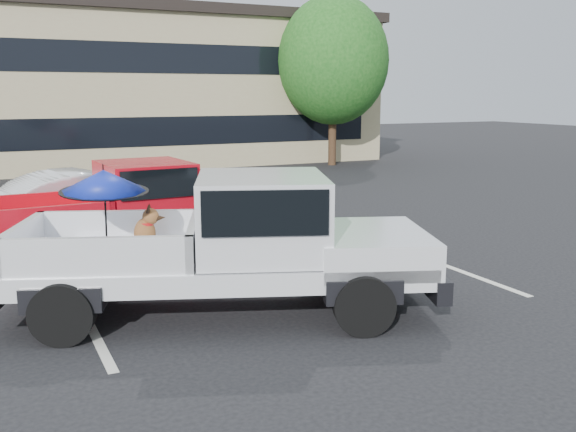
# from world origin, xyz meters

# --- Properties ---
(ground) EXTENTS (90.00, 90.00, 0.00)m
(ground) POSITION_xyz_m (0.00, 0.00, 0.00)
(ground) COLOR black
(ground) RESTS_ON ground
(stripe_left) EXTENTS (0.12, 5.00, 0.01)m
(stripe_left) POSITION_xyz_m (-3.00, 2.00, 0.00)
(stripe_left) COLOR silver
(stripe_left) RESTS_ON ground
(stripe_right) EXTENTS (0.12, 5.00, 0.01)m
(stripe_right) POSITION_xyz_m (3.00, 2.00, 0.00)
(stripe_right) COLOR silver
(stripe_right) RESTS_ON ground
(motel_building) EXTENTS (20.40, 8.40, 6.30)m
(motel_building) POSITION_xyz_m (2.00, 20.99, 3.21)
(motel_building) COLOR tan
(motel_building) RESTS_ON ground
(tree_right) EXTENTS (4.46, 4.46, 6.78)m
(tree_right) POSITION_xyz_m (9.00, 16.00, 4.21)
(tree_right) COLOR #332114
(tree_right) RESTS_ON ground
(tree_back) EXTENTS (4.68, 4.68, 7.11)m
(tree_back) POSITION_xyz_m (6.00, 24.00, 4.41)
(tree_back) COLOR #332114
(tree_back) RESTS_ON ground
(silver_pickup) EXTENTS (6.02, 3.85, 2.06)m
(silver_pickup) POSITION_xyz_m (-1.03, 0.67, 1.05)
(silver_pickup) COLOR black
(silver_pickup) RESTS_ON ground
(red_pickup) EXTENTS (5.28, 2.19, 1.70)m
(red_pickup) POSITION_xyz_m (-1.58, 4.52, 0.93)
(red_pickup) COLOR black
(red_pickup) RESTS_ON ground
(silver_sedan) EXTENTS (4.40, 2.29, 1.38)m
(silver_sedan) POSITION_xyz_m (-2.12, 6.50, 0.69)
(silver_sedan) COLOR silver
(silver_sedan) RESTS_ON ground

